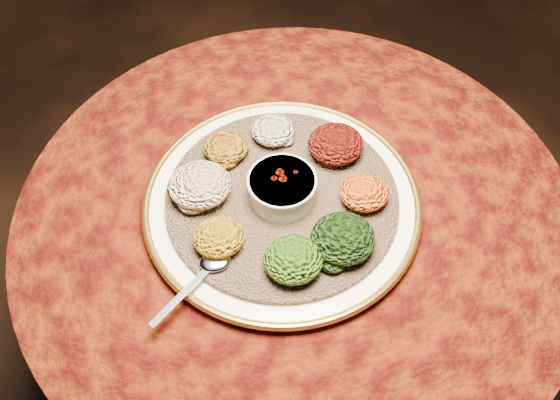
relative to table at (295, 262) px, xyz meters
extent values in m
plane|color=black|center=(0.00, 0.00, -0.55)|extent=(4.00, 4.00, 0.00)
cylinder|color=black|center=(0.00, 0.00, -0.53)|extent=(0.44, 0.44, 0.04)
cylinder|color=black|center=(0.00, 0.00, -0.21)|extent=(0.12, 0.12, 0.68)
cylinder|color=black|center=(0.00, 0.00, 0.15)|extent=(0.80, 0.80, 0.04)
cylinder|color=#4B1506|center=(0.00, 0.00, 0.00)|extent=(0.93, 0.93, 0.34)
cylinder|color=#4B1506|center=(0.00, 0.00, 0.17)|extent=(0.96, 0.96, 0.01)
cylinder|color=white|center=(-0.02, 0.01, 0.19)|extent=(0.58, 0.58, 0.02)
torus|color=gold|center=(-0.02, 0.01, 0.20)|extent=(0.47, 0.47, 0.01)
cylinder|color=olive|center=(-0.02, 0.01, 0.20)|extent=(0.50, 0.50, 0.01)
cylinder|color=silver|center=(-0.02, 0.01, 0.23)|extent=(0.11, 0.11, 0.05)
cylinder|color=silver|center=(-0.02, 0.01, 0.25)|extent=(0.11, 0.11, 0.01)
cylinder|color=#681D05|center=(-0.02, 0.01, 0.25)|extent=(0.09, 0.09, 0.01)
ellipsoid|color=silver|center=(-0.15, -0.10, 0.21)|extent=(0.05, 0.04, 0.01)
cube|color=silver|center=(-0.20, -0.15, 0.21)|extent=(0.11, 0.10, 0.00)
ellipsoid|color=beige|center=(-0.02, 0.14, 0.23)|extent=(0.08, 0.07, 0.04)
ellipsoid|color=black|center=(0.08, 0.09, 0.23)|extent=(0.10, 0.09, 0.05)
ellipsoid|color=#C78B10|center=(0.11, -0.02, 0.23)|extent=(0.08, 0.08, 0.04)
ellipsoid|color=black|center=(0.05, -0.10, 0.23)|extent=(0.10, 0.10, 0.05)
ellipsoid|color=#953C09|center=(-0.03, -0.13, 0.23)|extent=(0.09, 0.09, 0.04)
ellipsoid|color=#A67D0E|center=(-0.14, -0.07, 0.23)|extent=(0.08, 0.08, 0.04)
ellipsoid|color=maroon|center=(-0.16, 0.04, 0.23)|extent=(0.10, 0.10, 0.05)
ellipsoid|color=#9C6F12|center=(-0.10, 0.12, 0.23)|extent=(0.08, 0.07, 0.04)
camera|label=1|loc=(-0.14, -0.60, 1.04)|focal=40.00mm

